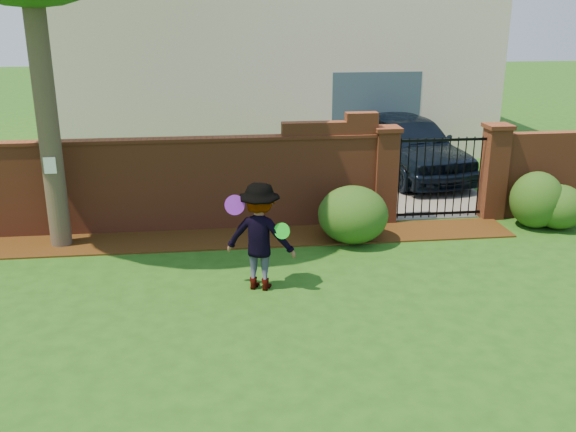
{
  "coord_description": "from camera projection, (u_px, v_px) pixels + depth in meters",
  "views": [
    {
      "loc": [
        -0.9,
        -7.57,
        4.04
      ],
      "look_at": [
        0.2,
        1.4,
        1.05
      ],
      "focal_mm": 39.71,
      "sensor_mm": 36.0,
      "label": 1
    }
  ],
  "objects": [
    {
      "name": "man",
      "position": [
        259.0,
        237.0,
        9.33
      ],
      "size": [
        1.2,
        0.94,
        1.63
      ],
      "primitive_type": "imported",
      "rotation": [
        0.0,
        0.0,
        2.78
      ],
      "color": "gray",
      "rests_on": "ground"
    },
    {
      "name": "paper_notice",
      "position": [
        50.0,
        165.0,
        10.65
      ],
      "size": [
        0.2,
        0.01,
        0.28
      ],
      "primitive_type": "cube",
      "color": "white",
      "rests_on": "tree"
    },
    {
      "name": "pillar_right",
      "position": [
        494.0,
        171.0,
        12.51
      ],
      "size": [
        0.5,
        0.5,
        1.88
      ],
      "color": "brown",
      "rests_on": "ground"
    },
    {
      "name": "shrub_left",
      "position": [
        353.0,
        215.0,
        11.31
      ],
      "size": [
        1.25,
        1.25,
        1.02
      ],
      "primitive_type": "ellipsoid",
      "color": "#174314",
      "rests_on": "ground"
    },
    {
      "name": "frisbee_purple",
      "position": [
        235.0,
        205.0,
        9.14
      ],
      "size": [
        0.3,
        0.13,
        0.29
      ],
      "primitive_type": "cylinder",
      "rotation": [
        1.36,
        0.0,
        -0.15
      ],
      "color": "purple",
      "rests_on": "man"
    },
    {
      "name": "shrub_middle",
      "position": [
        537.0,
        200.0,
        12.07
      ],
      "size": [
        0.99,
        0.99,
        1.09
      ],
      "primitive_type": "ellipsoid",
      "color": "#174314",
      "rests_on": "ground"
    },
    {
      "name": "house",
      "position": [
        272.0,
        37.0,
        18.94
      ],
      "size": [
        12.4,
        6.4,
        6.3
      ],
      "color": "beige",
      "rests_on": "ground"
    },
    {
      "name": "shrub_right",
      "position": [
        559.0,
        207.0,
        12.04
      ],
      "size": [
        0.96,
        0.96,
        0.85
      ],
      "primitive_type": "ellipsoid",
      "color": "#174314",
      "rests_on": "ground"
    },
    {
      "name": "iron_gate",
      "position": [
        440.0,
        178.0,
        12.41
      ],
      "size": [
        1.78,
        0.03,
        1.6
      ],
      "color": "black",
      "rests_on": "ground"
    },
    {
      "name": "car",
      "position": [
        413.0,
        147.0,
        15.48
      ],
      "size": [
        2.58,
        4.82,
        1.56
      ],
      "primitive_type": "imported",
      "rotation": [
        0.0,
        0.0,
        0.17
      ],
      "color": "black",
      "rests_on": "ground"
    },
    {
      "name": "mulch_bed",
      "position": [
        212.0,
        239.0,
        11.54
      ],
      "size": [
        11.1,
        1.08,
        0.03
      ],
      "primitive_type": "cube",
      "color": "#331D09",
      "rests_on": "ground"
    },
    {
      "name": "pillar_left",
      "position": [
        385.0,
        174.0,
        12.25
      ],
      "size": [
        0.5,
        0.5,
        1.88
      ],
      "color": "brown",
      "rests_on": "ground"
    },
    {
      "name": "ground",
      "position": [
        286.0,
        324.0,
        8.51
      ],
      "size": [
        80.0,
        80.0,
        0.01
      ],
      "primitive_type": "cube",
      "color": "#1E4C13",
      "rests_on": "ground"
    },
    {
      "name": "frisbee_green",
      "position": [
        282.0,
        231.0,
        9.1
      ],
      "size": [
        0.24,
        0.16,
        0.24
      ],
      "primitive_type": "cylinder",
      "rotation": [
        1.43,
        0.0,
        -0.48
      ],
      "color": "green",
      "rests_on": "man"
    },
    {
      "name": "brick_wall",
      "position": [
        152.0,
        183.0,
        11.75
      ],
      "size": [
        8.7,
        0.31,
        2.16
      ],
      "color": "brown",
      "rests_on": "ground"
    },
    {
      "name": "driveway",
      "position": [
        384.0,
        170.0,
        16.45
      ],
      "size": [
        3.2,
        8.0,
        0.01
      ],
      "primitive_type": "cube",
      "color": "slate",
      "rests_on": "ground"
    }
  ]
}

